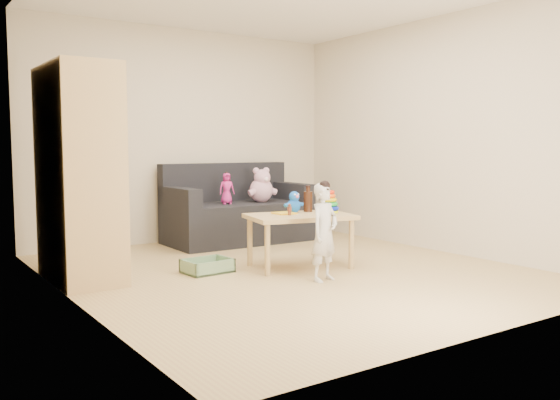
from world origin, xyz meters
TOP-DOWN VIEW (x-y plane):
  - room at (0.00, 0.00)m, footprint 4.50×4.50m
  - wardrobe at (-1.73, 0.74)m, footprint 0.52×1.04m
  - sofa at (0.44, 1.74)m, footprint 1.73×0.87m
  - play_table at (0.17, 0.09)m, footprint 1.09×0.82m
  - storage_bin at (-0.68, 0.38)m, footprint 0.45×0.35m
  - toddler at (0.00, -0.50)m, footprint 0.35×0.28m
  - pink_bear at (0.72, 1.65)m, footprint 0.35×0.31m
  - doll at (0.24, 1.66)m, footprint 0.21×0.16m
  - ring_stacker at (0.51, 0.06)m, footprint 0.20×0.20m
  - brown_bottle at (0.39, 0.24)m, footprint 0.09×0.09m
  - blue_plush at (0.21, 0.25)m, footprint 0.19×0.15m
  - wooden_figure at (0.05, 0.08)m, footprint 0.05×0.04m
  - yellow_book at (0.07, 0.21)m, footprint 0.20×0.20m

SIDE VIEW (x-z plane):
  - storage_bin at x=-0.68m, z-range 0.00..0.13m
  - sofa at x=0.44m, z-range 0.00..0.49m
  - play_table at x=0.17m, z-range 0.00..0.52m
  - toddler at x=0.00m, z-range 0.00..0.83m
  - yellow_book at x=0.07m, z-range 0.52..0.53m
  - wooden_figure at x=0.05m, z-range 0.52..0.63m
  - ring_stacker at x=0.51m, z-range 0.49..0.72m
  - blue_plush at x=0.21m, z-range 0.52..0.73m
  - brown_bottle at x=0.39m, z-range 0.50..0.76m
  - pink_bear at x=0.72m, z-range 0.49..0.84m
  - doll at x=0.24m, z-range 0.49..0.85m
  - wardrobe at x=-1.73m, z-range 0.00..1.86m
  - room at x=0.00m, z-range -0.95..3.55m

